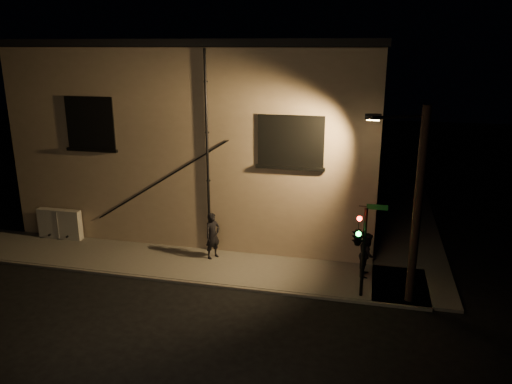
% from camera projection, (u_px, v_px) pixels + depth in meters
% --- Properties ---
extents(ground, '(90.00, 90.00, 0.00)m').
position_uv_depth(ground, '(232.00, 288.00, 18.29)').
color(ground, black).
extents(sidewalk, '(21.00, 16.00, 0.12)m').
position_uv_depth(sidewalk, '(285.00, 245.00, 22.10)').
color(sidewalk, '#57534F').
rests_on(sidewalk, ground).
extents(building, '(16.20, 12.23, 8.80)m').
position_uv_depth(building, '(223.00, 128.00, 26.10)').
color(building, tan).
rests_on(building, ground).
extents(utility_cabinet, '(2.07, 0.35, 1.36)m').
position_uv_depth(utility_cabinet, '(60.00, 224.00, 22.53)').
color(utility_cabinet, '#B4AFAB').
rests_on(utility_cabinet, sidewalk).
extents(pedestrian_a, '(0.77, 0.84, 1.93)m').
position_uv_depth(pedestrian_a, '(213.00, 236.00, 20.37)').
color(pedestrian_a, black).
rests_on(pedestrian_a, sidewalk).
extents(pedestrian_b, '(0.72, 0.88, 1.69)m').
position_uv_depth(pedestrian_b, '(367.00, 254.00, 18.82)').
color(pedestrian_b, black).
rests_on(pedestrian_b, sidewalk).
extents(traffic_signal, '(1.20, 1.98, 3.38)m').
position_uv_depth(traffic_signal, '(358.00, 236.00, 16.81)').
color(traffic_signal, black).
rests_on(traffic_signal, sidewalk).
extents(streetlamp_pole, '(2.02, 1.38, 6.80)m').
position_uv_depth(streetlamp_pole, '(414.00, 202.00, 16.30)').
color(streetlamp_pole, black).
rests_on(streetlamp_pole, ground).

